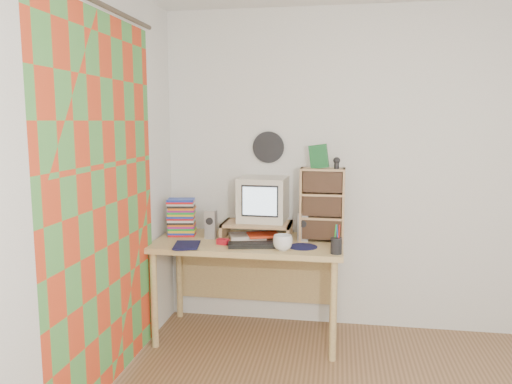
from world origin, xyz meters
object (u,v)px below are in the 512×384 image
(dvd_stack, at_px, (182,217))
(mug, at_px, (283,243))
(keyboard, at_px, (256,245))
(diary, at_px, (174,244))
(desk, at_px, (250,256))
(cd_rack, at_px, (322,205))
(crt_monitor, at_px, (262,200))

(dvd_stack, xyz_separation_m, mug, (0.83, -0.33, -0.09))
(keyboard, bearing_deg, mug, -29.91)
(mug, relative_size, diary, 0.63)
(mug, xyz_separation_m, diary, (-0.77, -0.03, -0.03))
(keyboard, distance_m, dvd_stack, 0.70)
(desk, height_order, cd_rack, cd_rack)
(crt_monitor, xyz_separation_m, mug, (0.20, -0.38, -0.23))
(cd_rack, height_order, diary, cd_rack)
(desk, bearing_deg, keyboard, -68.98)
(cd_rack, distance_m, diary, 1.12)
(desk, distance_m, keyboard, 0.29)
(desk, xyz_separation_m, crt_monitor, (0.08, 0.09, 0.42))
(desk, bearing_deg, cd_rack, 4.44)
(desk, distance_m, diary, 0.61)
(crt_monitor, height_order, diary, crt_monitor)
(keyboard, bearing_deg, dvd_stack, 145.82)
(desk, relative_size, cd_rack, 2.58)
(desk, height_order, diary, diary)
(mug, bearing_deg, diary, -177.68)
(crt_monitor, relative_size, diary, 1.66)
(diary, bearing_deg, mug, -7.68)
(desk, bearing_deg, diary, -145.96)
(desk, xyz_separation_m, cd_rack, (0.54, 0.04, 0.41))
(desk, relative_size, diary, 6.54)
(keyboard, relative_size, cd_rack, 0.74)
(dvd_stack, distance_m, diary, 0.39)
(desk, height_order, keyboard, keyboard)
(crt_monitor, bearing_deg, desk, -131.18)
(cd_rack, xyz_separation_m, mug, (-0.26, -0.34, -0.22))
(diary, bearing_deg, cd_rack, 9.84)
(dvd_stack, xyz_separation_m, diary, (0.06, -0.36, -0.12))
(dvd_stack, distance_m, mug, 0.90)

